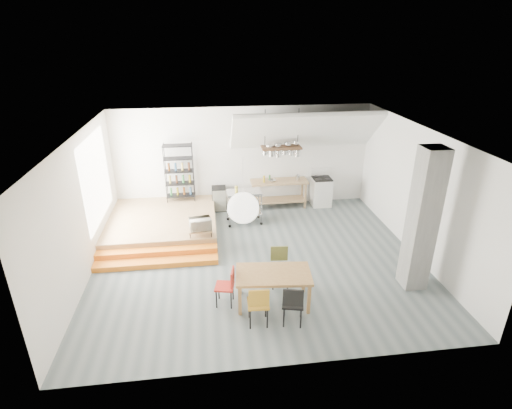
{
  "coord_description": "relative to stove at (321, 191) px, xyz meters",
  "views": [
    {
      "loc": [
        -1.16,
        -8.56,
        5.28
      ],
      "look_at": [
        0.05,
        0.8,
        1.16
      ],
      "focal_mm": 28.0,
      "sensor_mm": 36.0,
      "label": 1
    }
  ],
  "objects": [
    {
      "name": "pot_rack",
      "position": [
        -1.37,
        -0.23,
        1.5
      ],
      "size": [
        1.2,
        0.5,
        1.43
      ],
      "color": "#3E2819",
      "rests_on": "ceiling"
    },
    {
      "name": "floor",
      "position": [
        -2.5,
        -3.16,
        -0.48
      ],
      "size": [
        8.0,
        8.0,
        0.0
      ],
      "primitive_type": "plane",
      "color": "#545F61",
      "rests_on": "ground"
    },
    {
      "name": "kitchen_counter",
      "position": [
        -1.4,
        -0.01,
        0.15
      ],
      "size": [
        1.8,
        0.6,
        0.91
      ],
      "color": "#97764B",
      "rests_on": "ground"
    },
    {
      "name": "stove",
      "position": [
        0.0,
        0.0,
        0.0
      ],
      "size": [
        0.6,
        0.6,
        1.18
      ],
      "color": "white",
      "rests_on": "ground"
    },
    {
      "name": "wire_shelving",
      "position": [
        -4.5,
        0.04,
        0.85
      ],
      "size": [
        0.88,
        0.38,
        1.8
      ],
      "color": "black",
      "rests_on": "platform"
    },
    {
      "name": "chair_black",
      "position": [
        -2.16,
        -5.64,
        0.05
      ],
      "size": [
        0.49,
        0.49,
        0.89
      ],
      "rotation": [
        0.0,
        0.0,
        2.91
      ],
      "color": "black",
      "rests_on": "ground"
    },
    {
      "name": "wall_right",
      "position": [
        1.5,
        -3.16,
        1.12
      ],
      "size": [
        0.04,
        7.0,
        3.2
      ],
      "primitive_type": "cube",
      "color": "silver",
      "rests_on": "ground"
    },
    {
      "name": "rolling_cart",
      "position": [
        -2.62,
        -1.02,
        0.17
      ],
      "size": [
        1.05,
        0.62,
        1.0
      ],
      "rotation": [
        0.0,
        0.0,
        0.05
      ],
      "color": "silver",
      "rests_on": "ground"
    },
    {
      "name": "chair_mustard",
      "position": [
        -2.82,
        -5.58,
        0.06
      ],
      "size": [
        0.43,
        0.43,
        0.9
      ],
      "rotation": [
        0.0,
        0.0,
        3.09
      ],
      "color": "#A3731C",
      "rests_on": "ground"
    },
    {
      "name": "chair_olive",
      "position": [
        -2.16,
        -4.24,
        0.05
      ],
      "size": [
        0.44,
        0.44,
        0.89
      ],
      "rotation": [
        0.0,
        0.0,
        -0.07
      ],
      "color": "brown",
      "rests_on": "ground"
    },
    {
      "name": "paper_lantern",
      "position": [
        -3.02,
        -4.86,
        1.72
      ],
      "size": [
        0.6,
        0.6,
        0.6
      ],
      "primitive_type": "sphere",
      "color": "white",
      "rests_on": "ceiling"
    },
    {
      "name": "chair_red",
      "position": [
        -3.36,
        -4.83,
        0.02
      ],
      "size": [
        0.45,
        0.45,
        0.83
      ],
      "rotation": [
        0.0,
        0.0,
        -1.78
      ],
      "color": "red",
      "rests_on": "ground"
    },
    {
      "name": "wall_left",
      "position": [
        -6.5,
        -3.16,
        1.12
      ],
      "size": [
        0.04,
        7.0,
        3.2
      ],
      "primitive_type": "cube",
      "color": "silver",
      "rests_on": "ground"
    },
    {
      "name": "platform",
      "position": [
        -5.0,
        -1.16,
        -0.28
      ],
      "size": [
        3.0,
        3.0,
        0.4
      ],
      "primitive_type": "cube",
      "color": "#97764B",
      "rests_on": "ground"
    },
    {
      "name": "bowl",
      "position": [
        -1.64,
        -0.06,
        0.46
      ],
      "size": [
        0.3,
        0.3,
        0.06
      ],
      "primitive_type": "imported",
      "rotation": [
        0.0,
        0.0,
        0.32
      ],
      "color": "silver",
      "rests_on": "kitchen_counter"
    },
    {
      "name": "microwave_shelf",
      "position": [
        -3.9,
        -2.41,
        0.07
      ],
      "size": [
        0.6,
        0.4,
        0.16
      ],
      "color": "#97764B",
      "rests_on": "platform"
    },
    {
      "name": "window_pane",
      "position": [
        -6.48,
        -1.66,
        1.32
      ],
      "size": [
        0.02,
        2.5,
        2.2
      ],
      "primitive_type": "cube",
      "color": "white",
      "rests_on": "wall_left"
    },
    {
      "name": "slope_ceiling",
      "position": [
        -0.7,
        -0.26,
        2.07
      ],
      "size": [
        4.4,
        1.44,
        1.32
      ],
      "primitive_type": "cube",
      "rotation": [
        -0.73,
        0.0,
        0.0
      ],
      "color": "white",
      "rests_on": "wall_back"
    },
    {
      "name": "dining_table",
      "position": [
        -2.42,
        -4.92,
        0.17
      ],
      "size": [
        1.61,
        1.01,
        0.73
      ],
      "rotation": [
        0.0,
        0.0,
        -0.1
      ],
      "color": "#946035",
      "rests_on": "ground"
    },
    {
      "name": "step_upper",
      "position": [
        -5.0,
        -2.76,
        -0.35
      ],
      "size": [
        3.0,
        0.35,
        0.27
      ],
      "primitive_type": "cube",
      "color": "orange",
      "rests_on": "ground"
    },
    {
      "name": "concrete_column",
      "position": [
        0.8,
        -4.66,
        1.12
      ],
      "size": [
        0.5,
        0.5,
        3.2
      ],
      "primitive_type": "cube",
      "color": "slate",
      "rests_on": "ground"
    },
    {
      "name": "step_lower",
      "position": [
        -5.0,
        -3.11,
        -0.41
      ],
      "size": [
        3.0,
        0.35,
        0.13
      ],
      "primitive_type": "cube",
      "color": "orange",
      "rests_on": "ground"
    },
    {
      "name": "ceiling",
      "position": [
        -2.5,
        -3.16,
        2.72
      ],
      "size": [
        8.0,
        7.0,
        0.02
      ],
      "primitive_type": "cube",
      "color": "white",
      "rests_on": "wall_back"
    },
    {
      "name": "mini_fridge",
      "position": [
        -3.32,
        0.04,
        -0.1
      ],
      "size": [
        0.44,
        0.44,
        0.75
      ],
      "primitive_type": "cube",
      "color": "black",
      "rests_on": "ground"
    },
    {
      "name": "wall_back",
      "position": [
        -2.5,
        0.34,
        1.12
      ],
      "size": [
        8.0,
        0.04,
        3.2
      ],
      "primitive_type": "cube",
      "color": "silver",
      "rests_on": "ground"
    },
    {
      "name": "microwave",
      "position": [
        -3.9,
        -2.41,
        0.24
      ],
      "size": [
        0.6,
        0.45,
        0.3
      ],
      "primitive_type": "imported",
      "rotation": [
        0.0,
        0.0,
        0.16
      ],
      "color": "beige",
      "rests_on": "microwave_shelf"
    }
  ]
}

